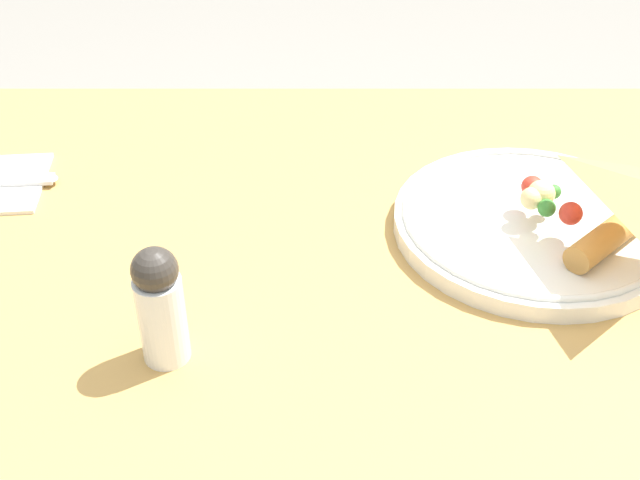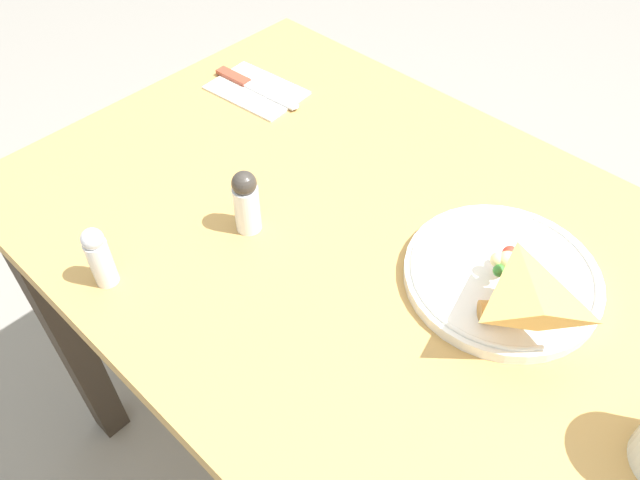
% 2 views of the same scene
% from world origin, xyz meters
% --- Properties ---
extents(dining_table, '(1.16, 0.70, 0.73)m').
position_xyz_m(dining_table, '(0.00, 0.00, 0.62)').
color(dining_table, tan).
rests_on(dining_table, ground_plane).
extents(plate_pizza, '(0.24, 0.24, 0.06)m').
position_xyz_m(plate_pizza, '(0.10, 0.05, 0.75)').
color(plate_pizza, white).
rests_on(plate_pizza, dining_table).
extents(pepper_shaker, '(0.03, 0.03, 0.10)m').
position_xyz_m(pepper_shaker, '(-0.20, -0.10, 0.78)').
color(pepper_shaker, white).
rests_on(pepper_shaker, dining_table).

